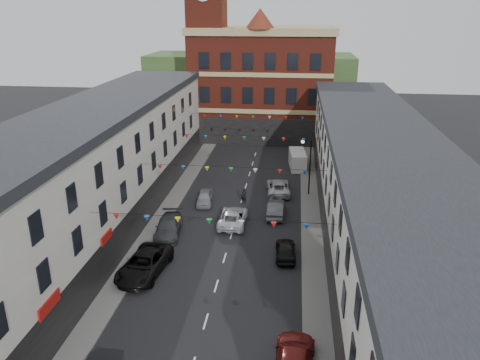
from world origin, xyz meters
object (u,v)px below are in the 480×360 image
at_px(pedestrian, 244,196).
at_px(car_left_d, 169,227).
at_px(car_left_e, 205,198).
at_px(street_lamp, 308,160).
at_px(car_left_c, 144,264).
at_px(moving_car, 233,217).
at_px(car_right_c, 294,360).
at_px(car_right_d, 286,250).
at_px(white_van, 297,160).
at_px(car_right_e, 276,209).
at_px(car_right_f, 278,187).

bearing_deg(pedestrian, car_left_d, -114.90).
bearing_deg(car_left_e, street_lamp, 12.80).
bearing_deg(car_left_c, moving_car, 66.37).
height_order(car_right_c, car_right_d, car_right_c).
distance_m(car_left_d, pedestrian, 9.45).
distance_m(car_right_c, moving_car, 18.76).
bearing_deg(car_left_d, car_right_c, -60.20).
xyz_separation_m(car_right_c, white_van, (0.10, 34.68, 0.27)).
height_order(car_left_c, moving_car, car_left_c).
bearing_deg(car_left_d, pedestrian, 46.90).
relative_size(street_lamp, car_left_e, 1.59).
relative_size(car_left_d, white_van, 1.08).
bearing_deg(car_left_c, car_right_e, 58.18).
distance_m(car_left_c, car_right_c, 14.05).
height_order(car_right_c, car_right_e, car_right_c).
relative_size(car_left_e, car_right_e, 0.88).
bearing_deg(car_right_d, car_left_c, 16.99).
distance_m(car_left_c, pedestrian, 15.12).
bearing_deg(car_left_d, white_van, 54.72).
bearing_deg(car_left_e, car_left_c, -103.86).
xyz_separation_m(car_left_c, car_left_e, (1.90, 13.55, -0.17)).
relative_size(car_left_c, moving_car, 1.15).
relative_size(street_lamp, car_right_d, 1.54).
distance_m(street_lamp, car_right_c, 25.92).
height_order(car_right_e, white_van, white_van).
xyz_separation_m(car_left_e, car_right_c, (9.10, -22.28, 0.12)).
bearing_deg(car_left_d, moving_car, 21.64).
distance_m(car_left_d, car_right_e, 10.31).
relative_size(car_right_e, moving_car, 0.85).
height_order(car_right_e, pedestrian, pedestrian).
bearing_deg(pedestrian, car_right_f, 57.25).
relative_size(white_van, pedestrian, 2.93).
xyz_separation_m(street_lamp, car_left_d, (-11.94, -10.55, -3.17)).
bearing_deg(car_right_e, street_lamp, -117.93).
bearing_deg(car_right_e, moving_car, 31.86).
bearing_deg(car_right_c, car_left_e, -64.29).
bearing_deg(pedestrian, car_right_c, -64.84).
xyz_separation_m(car_right_d, car_right_e, (-1.14, 7.81, 0.05)).
xyz_separation_m(street_lamp, car_left_c, (-12.05, -16.98, -3.09)).
height_order(car_right_c, pedestrian, pedestrian).
bearing_deg(moving_car, white_van, -108.99).
bearing_deg(car_right_f, car_left_e, 21.91).
relative_size(car_left_d, car_right_d, 1.30).
height_order(car_left_c, car_right_f, car_left_c).
bearing_deg(car_right_d, car_right_e, -84.36).
bearing_deg(car_right_e, car_left_d, 29.53).
bearing_deg(white_van, car_left_c, -118.87).
bearing_deg(car_left_d, car_left_e, 69.97).
bearing_deg(white_van, street_lamp, -89.66).
distance_m(car_left_e, white_van, 15.44).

